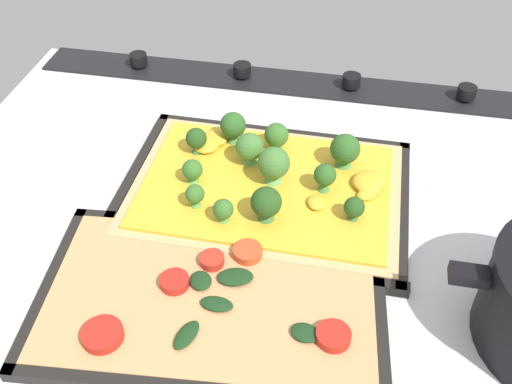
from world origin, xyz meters
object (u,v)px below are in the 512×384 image
broccoli_pizza (267,180)px  veggie_pizza_back (211,297)px  baking_tray_back (211,300)px  baking_tray_front (264,193)px

broccoli_pizza → veggie_pizza_back: size_ratio=0.94×
baking_tray_back → veggie_pizza_back: (-0.04, 0.12, 0.68)cm
broccoli_pizza → baking_tray_front: bearing=66.8°
broccoli_pizza → baking_tray_back: broccoli_pizza is taller
veggie_pizza_back → broccoli_pizza: bearing=-98.4°
baking_tray_front → baking_tray_back: (2.39, 17.17, 0.01)cm
baking_tray_front → broccoli_pizza: size_ratio=1.07×
broccoli_pizza → baking_tray_back: size_ratio=0.87×
baking_tray_front → baking_tray_back: size_ratio=0.94×
broccoli_pizza → baking_tray_back: (2.68, 17.85, -1.69)cm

